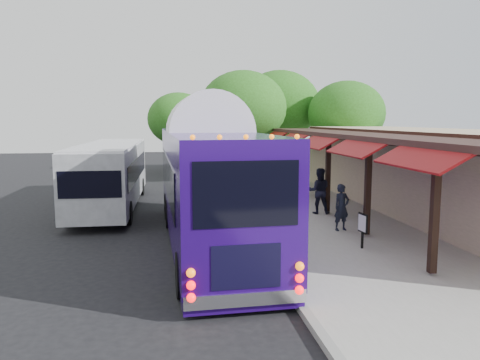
{
  "coord_description": "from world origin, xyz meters",
  "views": [
    {
      "loc": [
        -2.61,
        -14.5,
        4.03
      ],
      "look_at": [
        -0.12,
        2.54,
        1.8
      ],
      "focal_mm": 35.0,
      "sensor_mm": 36.0,
      "label": 1
    }
  ],
  "objects_px": {
    "ped_b": "(319,191)",
    "ped_d": "(293,182)",
    "ped_c": "(283,210)",
    "sign_board": "(363,225)",
    "coach_bus": "(209,180)",
    "ped_a": "(342,207)",
    "city_bus": "(111,172)"
  },
  "relations": [
    {
      "from": "ped_b",
      "to": "ped_d",
      "type": "xyz_separation_m",
      "value": [
        0.0,
        4.27,
        -0.18
      ]
    },
    {
      "from": "ped_c",
      "to": "sign_board",
      "type": "xyz_separation_m",
      "value": [
        1.87,
        -2.44,
        -0.04
      ]
    },
    {
      "from": "coach_bus",
      "to": "sign_board",
      "type": "height_order",
      "value": "coach_bus"
    },
    {
      "from": "ped_a",
      "to": "ped_b",
      "type": "relative_size",
      "value": 0.87
    },
    {
      "from": "coach_bus",
      "to": "sign_board",
      "type": "bearing_deg",
      "value": -24.96
    },
    {
      "from": "city_bus",
      "to": "ped_d",
      "type": "relative_size",
      "value": 7.11
    },
    {
      "from": "ped_c",
      "to": "ped_a",
      "type": "bearing_deg",
      "value": 178.63
    },
    {
      "from": "coach_bus",
      "to": "ped_a",
      "type": "height_order",
      "value": "coach_bus"
    },
    {
      "from": "ped_d",
      "to": "sign_board",
      "type": "relative_size",
      "value": 1.43
    },
    {
      "from": "coach_bus",
      "to": "city_bus",
      "type": "bearing_deg",
      "value": 116.85
    },
    {
      "from": "city_bus",
      "to": "ped_a",
      "type": "height_order",
      "value": "city_bus"
    },
    {
      "from": "coach_bus",
      "to": "sign_board",
      "type": "distance_m",
      "value": 5.02
    },
    {
      "from": "city_bus",
      "to": "sign_board",
      "type": "bearing_deg",
      "value": -45.94
    },
    {
      "from": "coach_bus",
      "to": "ped_b",
      "type": "height_order",
      "value": "coach_bus"
    },
    {
      "from": "ped_d",
      "to": "sign_board",
      "type": "distance_m",
      "value": 9.61
    },
    {
      "from": "coach_bus",
      "to": "ped_d",
      "type": "xyz_separation_m",
      "value": [
        4.85,
        7.74,
        -1.18
      ]
    },
    {
      "from": "coach_bus",
      "to": "city_bus",
      "type": "relative_size",
      "value": 1.12
    },
    {
      "from": "ped_a",
      "to": "ped_b",
      "type": "xyz_separation_m",
      "value": [
        0.14,
        2.99,
        0.13
      ]
    },
    {
      "from": "ped_b",
      "to": "coach_bus",
      "type": "bearing_deg",
      "value": 51.45
    },
    {
      "from": "ped_a",
      "to": "ped_b",
      "type": "bearing_deg",
      "value": 71.99
    },
    {
      "from": "ped_d",
      "to": "sign_board",
      "type": "bearing_deg",
      "value": 80.56
    },
    {
      "from": "ped_c",
      "to": "sign_board",
      "type": "distance_m",
      "value": 3.07
    },
    {
      "from": "coach_bus",
      "to": "ped_a",
      "type": "relative_size",
      "value": 7.5
    },
    {
      "from": "coach_bus",
      "to": "city_bus",
      "type": "distance_m",
      "value": 8.04
    },
    {
      "from": "city_bus",
      "to": "ped_d",
      "type": "height_order",
      "value": "city_bus"
    },
    {
      "from": "city_bus",
      "to": "ped_b",
      "type": "distance_m",
      "value": 9.48
    },
    {
      "from": "city_bus",
      "to": "ped_a",
      "type": "bearing_deg",
      "value": -36.58
    },
    {
      "from": "sign_board",
      "to": "coach_bus",
      "type": "bearing_deg",
      "value": 149.73
    },
    {
      "from": "ped_c",
      "to": "city_bus",
      "type": "bearing_deg",
      "value": -42.76
    },
    {
      "from": "ped_b",
      "to": "sign_board",
      "type": "bearing_deg",
      "value": 102.1
    },
    {
      "from": "city_bus",
      "to": "ped_c",
      "type": "xyz_separation_m",
      "value": [
        6.57,
        -6.41,
        -0.7
      ]
    },
    {
      "from": "city_bus",
      "to": "sign_board",
      "type": "xyz_separation_m",
      "value": [
        8.44,
        -8.85,
        -0.75
      ]
    }
  ]
}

